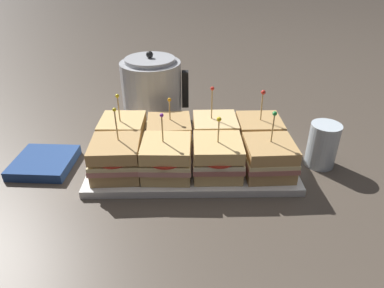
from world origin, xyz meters
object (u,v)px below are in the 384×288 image
at_px(kettle_steel, 152,91).
at_px(drinking_glass, 323,146).
at_px(napkin_stack, 45,162).
at_px(sandwich_back_far_right, 259,133).
at_px(sandwich_front_far_right, 269,158).
at_px(sandwich_back_far_left, 123,134).
at_px(sandwich_front_center_right, 217,158).
at_px(sandwich_front_far_left, 116,158).
at_px(sandwich_back_center_right, 215,133).
at_px(sandwich_back_center_left, 169,134).
at_px(serving_platter, 192,162).
at_px(sandwich_front_center_left, 167,158).

relative_size(kettle_steel, drinking_glass, 1.95).
distance_m(kettle_steel, napkin_stack, 0.37).
bearing_deg(sandwich_back_far_right, drinking_glass, -23.17).
xyz_separation_m(sandwich_front_far_right, sandwich_back_far_left, (-0.35, 0.11, 0.00)).
xyz_separation_m(sandwich_front_center_right, sandwich_back_far_right, (0.12, 0.12, -0.00)).
bearing_deg(napkin_stack, sandwich_front_far_right, -6.60).
height_order(sandwich_front_far_left, sandwich_back_center_right, sandwich_back_center_right).
distance_m(sandwich_back_center_left, napkin_stack, 0.32).
bearing_deg(sandwich_front_far_left, serving_platter, 18.71).
distance_m(sandwich_back_center_left, sandwich_back_center_right, 0.12).
bearing_deg(sandwich_back_center_right, sandwich_front_far_right, -45.23).
bearing_deg(sandwich_back_far_left, napkin_stack, -164.72).
relative_size(sandwich_front_far_right, napkin_stack, 1.04).
bearing_deg(sandwich_back_far_left, sandwich_back_center_left, 0.36).
relative_size(drinking_glass, napkin_stack, 0.75).
xyz_separation_m(sandwich_front_far_right, sandwich_back_center_right, (-0.11, 0.12, 0.00)).
distance_m(sandwich_front_far_left, sandwich_front_center_left, 0.11).
bearing_deg(drinking_glass, sandwich_front_center_right, -167.99).
bearing_deg(kettle_steel, sandwich_front_center_right, -61.39).
xyz_separation_m(serving_platter, drinking_glass, (0.32, -0.00, 0.05)).
xyz_separation_m(sandwich_front_far_left, sandwich_front_center_right, (0.23, -0.00, 0.00)).
bearing_deg(sandwich_front_center_left, sandwich_back_far_right, 27.25).
height_order(serving_platter, drinking_glass, drinking_glass).
height_order(serving_platter, kettle_steel, kettle_steel).
xyz_separation_m(sandwich_front_center_left, sandwich_front_center_right, (0.12, 0.00, 0.00)).
relative_size(sandwich_back_center_left, sandwich_back_center_right, 0.83).
distance_m(serving_platter, sandwich_back_far_left, 0.19).
bearing_deg(serving_platter, sandwich_front_center_right, -45.82).
height_order(sandwich_back_center_left, kettle_steel, kettle_steel).
distance_m(sandwich_front_center_right, sandwich_back_far_right, 0.17).
bearing_deg(sandwich_back_far_right, sandwich_front_center_right, -134.43).
height_order(sandwich_front_far_left, sandwich_back_far_right, sandwich_front_far_left).
relative_size(sandwich_front_center_left, sandwich_front_center_right, 1.05).
xyz_separation_m(sandwich_front_far_left, sandwich_back_center_left, (0.12, 0.12, -0.00)).
xyz_separation_m(sandwich_front_far_right, napkin_stack, (-0.54, 0.06, -0.05)).
height_order(kettle_steel, drinking_glass, kettle_steel).
relative_size(sandwich_back_far_right, drinking_glass, 1.41).
bearing_deg(sandwich_back_center_right, sandwich_back_center_left, 179.99).
height_order(sandwich_front_center_left, kettle_steel, kettle_steel).
bearing_deg(napkin_stack, sandwich_back_far_left, 15.28).
xyz_separation_m(sandwich_front_center_left, sandwich_back_center_right, (0.12, 0.12, -0.00)).
height_order(sandwich_back_far_left, sandwich_back_center_left, sandwich_back_far_left).
bearing_deg(sandwich_back_far_left, sandwich_front_center_left, -45.04).
relative_size(sandwich_front_far_right, sandwich_back_far_right, 0.98).
bearing_deg(napkin_stack, sandwich_back_center_right, 7.09).
bearing_deg(kettle_steel, sandwich_back_far_right, -34.62).
xyz_separation_m(sandwich_back_center_right, drinking_glass, (0.26, -0.06, -0.00)).
xyz_separation_m(sandwich_front_far_left, sandwich_front_center_left, (0.11, -0.00, 0.00)).
distance_m(sandwich_back_far_left, sandwich_back_far_right, 0.35).
bearing_deg(sandwich_back_center_left, sandwich_back_far_left, -179.64).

